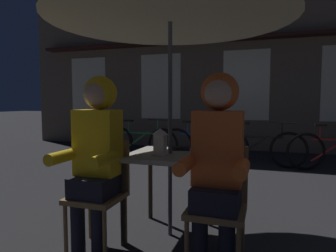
% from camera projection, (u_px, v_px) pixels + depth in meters
% --- Properties ---
extents(ground_plane, '(60.00, 60.00, 0.00)m').
position_uv_depth(ground_plane, '(170.00, 235.00, 2.71)').
color(ground_plane, '#232326').
extents(cafe_table, '(0.72, 0.72, 0.74)m').
position_uv_depth(cafe_table, '(170.00, 165.00, 2.66)').
color(cafe_table, '#B2AD9E').
rests_on(cafe_table, ground_plane).
extents(lantern, '(0.11, 0.11, 0.23)m').
position_uv_depth(lantern, '(160.00, 141.00, 2.54)').
color(lantern, white).
rests_on(lantern, cafe_table).
extents(chair_left, '(0.40, 0.40, 0.87)m').
position_uv_depth(chair_left, '(101.00, 188.00, 2.47)').
color(chair_left, olive).
rests_on(chair_left, ground_plane).
extents(chair_right, '(0.40, 0.40, 0.87)m').
position_uv_depth(chair_right, '(218.00, 199.00, 2.17)').
color(chair_right, olive).
rests_on(chair_right, ground_plane).
extents(person_left_hooded, '(0.45, 0.56, 1.40)m').
position_uv_depth(person_left_hooded, '(96.00, 146.00, 2.38)').
color(person_left_hooded, black).
rests_on(person_left_hooded, ground_plane).
extents(person_right_hooded, '(0.45, 0.56, 1.40)m').
position_uv_depth(person_right_hooded, '(217.00, 152.00, 2.09)').
color(person_right_hooded, black).
rests_on(person_right_hooded, ground_plane).
extents(shopfront_building, '(10.00, 0.93, 6.20)m').
position_uv_depth(shopfront_building, '(204.00, 29.00, 7.82)').
color(shopfront_building, '#6B5B4C').
rests_on(shopfront_building, ground_plane).
extents(bicycle_nearest, '(1.68, 0.24, 0.84)m').
position_uv_depth(bicycle_nearest, '(100.00, 139.00, 6.79)').
color(bicycle_nearest, black).
rests_on(bicycle_nearest, ground_plane).
extents(bicycle_second, '(1.68, 0.17, 0.84)m').
position_uv_depth(bicycle_second, '(141.00, 142.00, 6.33)').
color(bicycle_second, black).
rests_on(bicycle_second, ground_plane).
extents(bicycle_third, '(1.66, 0.36, 0.84)m').
position_uv_depth(bicycle_third, '(201.00, 144.00, 6.06)').
color(bicycle_third, black).
rests_on(bicycle_third, ground_plane).
extents(bicycle_fourth, '(1.68, 0.14, 0.84)m').
position_uv_depth(bicycle_fourth, '(259.00, 148.00, 5.57)').
color(bicycle_fourth, black).
rests_on(bicycle_fourth, ground_plane).
extents(bicycle_fifth, '(1.66, 0.37, 0.84)m').
position_uv_depth(bicycle_fifth, '(336.00, 151.00, 5.19)').
color(bicycle_fifth, black).
rests_on(bicycle_fifth, ground_plane).
extents(book, '(0.23, 0.19, 0.02)m').
position_uv_depth(book, '(179.00, 148.00, 2.85)').
color(book, black).
rests_on(book, cafe_table).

